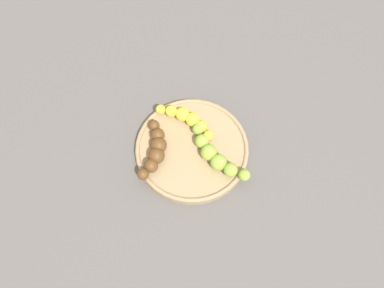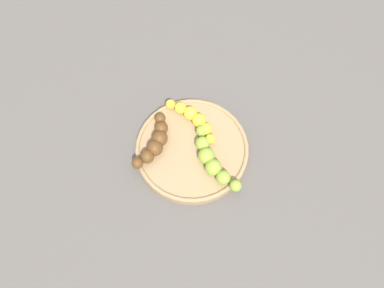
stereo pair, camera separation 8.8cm
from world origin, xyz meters
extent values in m
plane|color=#56514C|center=(0.00, 0.00, 0.00)|extent=(2.40, 2.40, 0.00)
cylinder|color=#A08259|center=(0.00, 0.00, 0.01)|extent=(0.25, 0.25, 0.02)
torus|color=#A08259|center=(0.00, 0.00, 0.02)|extent=(0.25, 0.25, 0.01)
sphere|color=#8CAD38|center=(0.03, 0.02, 0.04)|extent=(0.03, 0.03, 0.03)
sphere|color=#8CAD38|center=(0.02, -0.01, 0.04)|extent=(0.03, 0.03, 0.03)
sphere|color=#8CAD38|center=(0.02, -0.04, 0.04)|extent=(0.04, 0.04, 0.04)
sphere|color=#8CAD38|center=(0.02, -0.07, 0.04)|extent=(0.04, 0.04, 0.04)
sphere|color=#8CAD38|center=(0.03, -0.10, 0.04)|extent=(0.03, 0.03, 0.03)
sphere|color=#8CAD38|center=(0.04, -0.13, 0.04)|extent=(0.03, 0.03, 0.03)
sphere|color=yellow|center=(0.04, -0.01, 0.03)|extent=(0.02, 0.02, 0.02)
sphere|color=yellow|center=(0.04, 0.02, 0.03)|extent=(0.03, 0.03, 0.03)
sphere|color=yellow|center=(0.04, 0.05, 0.03)|extent=(0.03, 0.03, 0.03)
sphere|color=yellow|center=(0.03, 0.07, 0.03)|extent=(0.03, 0.03, 0.03)
sphere|color=yellow|center=(0.02, 0.09, 0.03)|extent=(0.03, 0.03, 0.03)
sphere|color=yellow|center=(0.00, 0.11, 0.03)|extent=(0.02, 0.02, 0.02)
sphere|color=#593819|center=(-0.12, 0.01, 0.04)|extent=(0.03, 0.03, 0.03)
sphere|color=#593819|center=(-0.10, 0.02, 0.04)|extent=(0.03, 0.03, 0.03)
sphere|color=#593819|center=(-0.08, 0.03, 0.04)|extent=(0.04, 0.04, 0.04)
sphere|color=#593819|center=(-0.06, 0.04, 0.04)|extent=(0.04, 0.04, 0.04)
sphere|color=#593819|center=(-0.04, 0.06, 0.04)|extent=(0.03, 0.03, 0.03)
sphere|color=#593819|center=(-0.04, 0.09, 0.04)|extent=(0.03, 0.03, 0.03)
camera|label=1|loc=(-0.24, -0.29, 0.83)|focal=37.85mm
camera|label=2|loc=(-0.16, -0.34, 0.83)|focal=37.85mm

